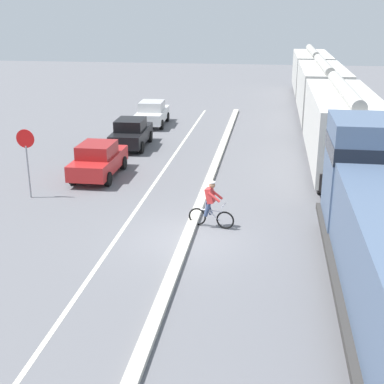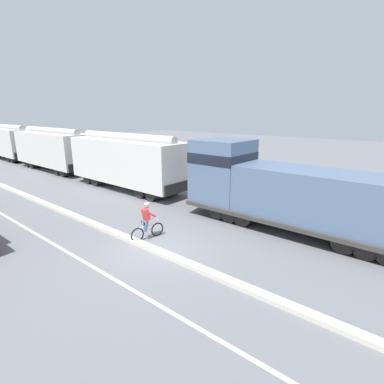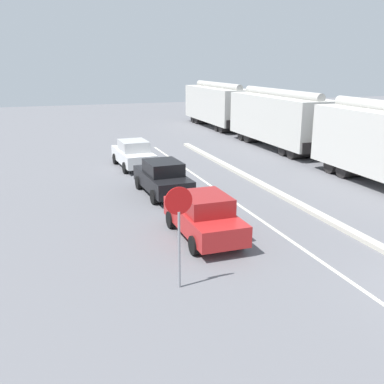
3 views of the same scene
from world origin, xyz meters
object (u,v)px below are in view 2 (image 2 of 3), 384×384
at_px(locomotive, 282,193).
at_px(cyclist, 147,222).
at_px(hopper_car_lead, 127,162).
at_px(hopper_car_middle, 53,149).
at_px(hopper_car_trailing, 8,142).

xyz_separation_m(locomotive, cyclist, (-5.28, 4.05, -0.98)).
distance_m(locomotive, hopper_car_lead, 12.16).
bearing_deg(hopper_car_middle, hopper_car_lead, -90.00).
distance_m(locomotive, hopper_car_trailing, 35.36).
bearing_deg(hopper_car_middle, hopper_car_trailing, 90.00).
bearing_deg(hopper_car_lead, hopper_car_trailing, 90.00).
xyz_separation_m(hopper_car_lead, hopper_car_middle, (0.00, 11.60, 0.00)).
relative_size(locomotive, hopper_car_lead, 1.10).
bearing_deg(cyclist, hopper_car_trailing, 80.43).
bearing_deg(hopper_car_trailing, cyclist, -99.57).
bearing_deg(hopper_car_lead, cyclist, -123.07).
distance_m(hopper_car_lead, hopper_car_trailing, 23.20).
height_order(hopper_car_lead, hopper_car_trailing, same).
xyz_separation_m(locomotive, hopper_car_trailing, (0.00, 35.36, 0.28)).
height_order(locomotive, hopper_car_middle, locomotive).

